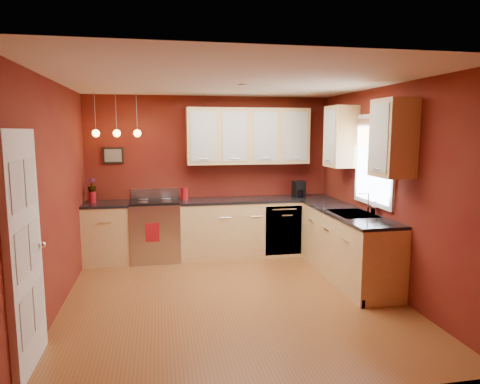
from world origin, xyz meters
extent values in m
plane|color=brown|center=(0.00, 0.00, 0.00)|extent=(4.20, 4.20, 0.00)
cube|color=white|center=(0.00, 0.00, 2.60)|extent=(4.00, 4.20, 0.02)
cube|color=maroon|center=(0.00, 2.10, 1.30)|extent=(4.00, 0.02, 2.60)
cube|color=maroon|center=(0.00, -2.10, 1.30)|extent=(4.00, 0.02, 2.60)
cube|color=maroon|center=(-2.00, 0.00, 1.30)|extent=(0.02, 4.20, 2.60)
cube|color=maroon|center=(2.00, 0.00, 1.30)|extent=(0.02, 4.20, 2.60)
cube|color=#E5BF7A|center=(-1.65, 1.80, 0.45)|extent=(0.70, 0.60, 0.90)
cube|color=#E5BF7A|center=(0.73, 1.80, 0.45)|extent=(2.54, 0.60, 0.90)
cube|color=#E5BF7A|center=(1.70, 0.45, 0.45)|extent=(0.60, 2.10, 0.90)
cube|color=black|center=(-1.65, 1.80, 0.92)|extent=(0.70, 0.62, 0.04)
cube|color=black|center=(0.73, 1.80, 0.92)|extent=(2.54, 0.62, 0.04)
cube|color=black|center=(1.70, 0.45, 0.92)|extent=(0.62, 2.10, 0.04)
cube|color=#B4B4B8|center=(-0.92, 1.80, 0.46)|extent=(0.76, 0.64, 0.92)
cube|color=black|center=(-0.92, 1.50, 0.48)|extent=(0.55, 0.02, 0.32)
cylinder|color=#B4B4B8|center=(-0.92, 1.49, 0.72)|extent=(0.60, 0.02, 0.02)
cube|color=black|center=(-0.92, 1.80, 0.94)|extent=(0.76, 0.60, 0.03)
cylinder|color=#98989D|center=(-1.10, 1.66, 0.95)|extent=(0.16, 0.16, 0.01)
cylinder|color=#98989D|center=(-0.74, 1.66, 0.95)|extent=(0.16, 0.16, 0.01)
cylinder|color=#98989D|center=(-1.10, 1.94, 0.95)|extent=(0.16, 0.16, 0.01)
cylinder|color=#98989D|center=(-0.74, 1.94, 0.95)|extent=(0.16, 0.16, 0.01)
cube|color=#B4B4B8|center=(-0.92, 2.10, 1.03)|extent=(0.76, 0.04, 0.16)
cube|color=#B4B4B8|center=(1.10, 1.51, 0.45)|extent=(0.60, 0.02, 0.80)
cube|color=#98989D|center=(1.70, 0.30, 0.92)|extent=(0.50, 0.70, 0.05)
cube|color=black|center=(1.70, 0.47, 0.91)|extent=(0.42, 0.30, 0.02)
cube|color=black|center=(1.70, 0.13, 0.91)|extent=(0.42, 0.30, 0.02)
cylinder|color=white|center=(1.92, 0.30, 1.08)|extent=(0.02, 0.02, 0.28)
cylinder|color=white|center=(1.85, 0.30, 1.21)|extent=(0.16, 0.02, 0.02)
cube|color=white|center=(1.98, 0.30, 1.65)|extent=(0.04, 1.02, 1.22)
cube|color=white|center=(1.97, 0.30, 1.65)|extent=(0.01, 0.90, 1.10)
cube|color=#9D6C4E|center=(1.95, 0.30, 2.02)|extent=(0.02, 0.96, 0.36)
cube|color=white|center=(-1.97, -1.20, 1.02)|extent=(0.06, 0.82, 2.05)
cube|color=silver|center=(-1.94, -1.38, 1.60)|extent=(0.00, 0.28, 0.40)
cube|color=silver|center=(-1.94, -1.02, 1.60)|extent=(0.00, 0.28, 0.40)
cube|color=silver|center=(-1.94, -1.38, 1.05)|extent=(0.00, 0.28, 0.40)
cube|color=silver|center=(-1.94, -1.02, 1.05)|extent=(0.00, 0.28, 0.40)
cube|color=silver|center=(-1.94, -1.38, 0.50)|extent=(0.00, 0.28, 0.40)
cube|color=silver|center=(-1.94, -1.02, 0.50)|extent=(0.00, 0.28, 0.40)
sphere|color=white|center=(-1.91, -0.87, 1.00)|extent=(0.06, 0.06, 0.06)
cube|color=#E5BF7A|center=(0.60, 1.93, 1.95)|extent=(2.00, 0.35, 0.90)
cube|color=#E5BF7A|center=(1.82, 0.32, 1.95)|extent=(0.35, 1.95, 0.90)
cube|color=black|center=(-1.55, 2.08, 1.65)|extent=(0.32, 0.03, 0.26)
cylinder|color=#98989D|center=(-1.75, 1.75, 2.30)|extent=(0.01, 0.01, 0.60)
sphere|color=#FFA53F|center=(-1.75, 1.75, 2.00)|extent=(0.11, 0.11, 0.11)
cylinder|color=#98989D|center=(-1.45, 1.75, 2.30)|extent=(0.01, 0.01, 0.60)
sphere|color=#FFA53F|center=(-1.45, 1.75, 2.00)|extent=(0.11, 0.11, 0.11)
cylinder|color=#98989D|center=(-1.15, 1.75, 2.30)|extent=(0.01, 0.01, 0.60)
sphere|color=#FFA53F|center=(-1.15, 1.75, 2.00)|extent=(0.11, 0.11, 0.11)
cylinder|color=maroon|center=(-0.45, 1.89, 1.03)|extent=(0.12, 0.12, 0.18)
cylinder|color=maroon|center=(-0.45, 1.89, 1.12)|extent=(0.13, 0.13, 0.02)
cylinder|color=maroon|center=(-1.86, 1.84, 1.03)|extent=(0.11, 0.11, 0.18)
imported|color=maroon|center=(-1.86, 1.84, 1.21)|extent=(0.14, 0.14, 0.23)
cube|color=black|center=(1.44, 1.81, 1.07)|extent=(0.21, 0.19, 0.27)
cylinder|color=black|center=(1.44, 1.76, 1.00)|extent=(0.12, 0.12, 0.12)
imported|color=white|center=(1.95, 0.16, 1.03)|extent=(0.10, 0.10, 0.18)
cube|color=maroon|center=(-0.96, 1.47, 0.52)|extent=(0.21, 0.01, 0.28)
camera|label=1|loc=(-0.84, -4.95, 2.03)|focal=32.00mm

